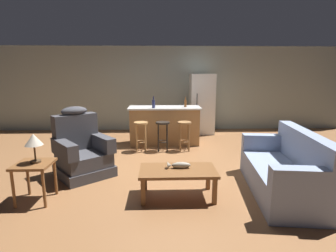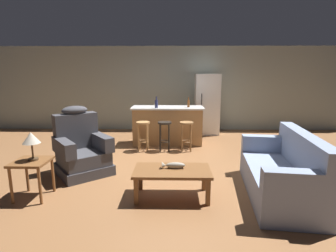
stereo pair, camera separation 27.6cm
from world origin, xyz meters
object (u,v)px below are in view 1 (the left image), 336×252
object	(u,v)px
recliner_near_lamp	(82,151)
coffee_table	(178,173)
couch	(286,171)
bottle_short_amber	(154,104)
end_table	(34,170)
table_lamp	(34,141)
refrigerator	(202,104)
fish_figurine	(179,165)
bar_stool_right	(184,131)
bottle_tall_green	(185,103)
bar_stool_left	(141,131)
kitchen_island	(165,125)
bar_stool_middle	(163,131)

from	to	relation	value
recliner_near_lamp	coffee_table	bearing A→B (deg)	21.57
couch	bottle_short_amber	bearing A→B (deg)	-46.05
end_table	table_lamp	size ratio (longest dim) A/B	1.37
couch	refrigerator	distance (m)	4.18
fish_figurine	refrigerator	distance (m)	4.27
bar_stool_right	bottle_tall_green	distance (m)	0.81
couch	bar_stool_right	bearing A→B (deg)	-53.03
bar_stool_left	bottle_short_amber	bearing A→B (deg)	55.77
kitchen_island	bar_stool_right	world-z (taller)	kitchen_island
recliner_near_lamp	end_table	xyz separation A→B (m)	(-0.37, -1.00, 0.04)
kitchen_island	refrigerator	bearing A→B (deg)	46.58
coffee_table	end_table	distance (m)	2.01
fish_figurine	bottle_tall_green	bearing A→B (deg)	82.53
coffee_table	refrigerator	world-z (taller)	refrigerator
fish_figurine	refrigerator	world-z (taller)	refrigerator
coffee_table	fish_figurine	bearing A→B (deg)	72.03
couch	bar_stool_left	distance (m)	3.24
table_lamp	bar_stool_middle	size ratio (longest dim) A/B	0.60
coffee_table	table_lamp	distance (m)	2.04
coffee_table	refrigerator	bearing A→B (deg)	76.44
couch	bar_stool_left	world-z (taller)	couch
bar_stool_middle	bar_stool_right	size ratio (longest dim) A/B	1.00
couch	bar_stool_right	xyz separation A→B (m)	(-1.30, 2.27, 0.13)
fish_figurine	bar_stool_left	bearing A→B (deg)	106.95
coffee_table	recliner_near_lamp	world-z (taller)	recliner_near_lamp
coffee_table	couch	distance (m)	1.62
bar_stool_middle	bottle_short_amber	distance (m)	0.75
bottle_short_amber	end_table	bearing A→B (deg)	-119.65
end_table	coffee_table	bearing A→B (deg)	1.60
recliner_near_lamp	bottle_tall_green	distance (m)	2.90
kitchen_island	bar_stool_left	xyz separation A→B (m)	(-0.56, -0.63, -0.01)
recliner_near_lamp	bar_stool_right	distance (m)	2.41
table_lamp	bottle_tall_green	xyz separation A→B (m)	(2.37, 2.96, 0.18)
bar_stool_left	coffee_table	bearing A→B (deg)	-73.75
kitchen_island	table_lamp	bearing A→B (deg)	-121.55
couch	recliner_near_lamp	distance (m)	3.38
bar_stool_left	bottle_tall_green	xyz separation A→B (m)	(1.08, 0.57, 0.57)
fish_figurine	bar_stool_right	xyz separation A→B (m)	(0.30, 2.30, 0.01)
bar_stool_left	bottle_tall_green	bearing A→B (deg)	27.85
kitchen_island	bar_stool_left	size ratio (longest dim) A/B	2.65
refrigerator	bottle_short_amber	bearing A→B (deg)	-134.95
table_lamp	coffee_table	bearing A→B (deg)	1.11
coffee_table	table_lamp	size ratio (longest dim) A/B	2.68
end_table	bottle_short_amber	world-z (taller)	bottle_short_amber
bar_stool_right	refrigerator	size ratio (longest dim) A/B	0.39
bottle_short_amber	couch	bearing A→B (deg)	-53.13
bar_stool_right	bar_stool_middle	bearing A→B (deg)	180.00
refrigerator	couch	bearing A→B (deg)	-81.47
coffee_table	couch	xyz separation A→B (m)	(1.62, 0.08, -0.02)
kitchen_island	bar_stool_middle	bearing A→B (deg)	-95.01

